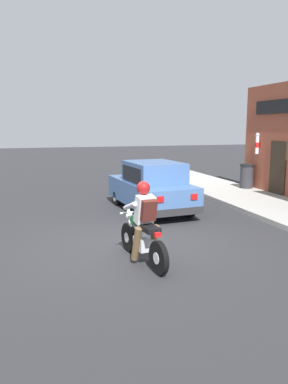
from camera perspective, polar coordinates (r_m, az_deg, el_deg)
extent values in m
plane|color=#2B2B2D|center=(8.54, -2.15, -8.04)|extent=(80.00, 80.00, 0.00)
cube|color=#ADAAA3|center=(13.43, 17.28, -1.49)|extent=(2.60, 22.00, 0.14)
cube|color=#2D2319|center=(14.73, 19.67, 3.23)|extent=(0.04, 0.90, 2.10)
cylinder|color=white|center=(15.65, 16.86, 6.87)|extent=(0.14, 0.14, 0.70)
cylinder|color=red|center=(15.65, 16.86, 6.87)|extent=(0.15, 0.15, 0.20)
sphere|color=silver|center=(15.64, 16.93, 8.33)|extent=(0.16, 0.16, 0.16)
cylinder|color=black|center=(8.03, -2.34, -6.91)|extent=(0.19, 0.63, 0.62)
cylinder|color=silver|center=(8.03, -2.34, -6.91)|extent=(0.15, 0.23, 0.22)
cylinder|color=black|center=(6.83, 2.26, -10.02)|extent=(0.19, 0.63, 0.62)
cylinder|color=silver|center=(6.83, 2.26, -10.02)|extent=(0.15, 0.23, 0.22)
cube|color=silver|center=(7.35, -0.07, -7.86)|extent=(0.33, 0.43, 0.24)
ellipsoid|color=#196B33|center=(7.46, -0.88, -4.32)|extent=(0.37, 0.56, 0.24)
cube|color=black|center=(7.05, 0.72, -5.52)|extent=(0.34, 0.59, 0.10)
cylinder|color=silver|center=(7.86, -2.07, -4.90)|extent=(0.11, 0.33, 0.68)
cylinder|color=silver|center=(7.68, -1.73, -3.09)|extent=(0.56, 0.12, 0.04)
sphere|color=silver|center=(7.86, -2.22, -3.69)|extent=(0.16, 0.16, 0.16)
cylinder|color=silver|center=(7.11, 2.49, -9.35)|extent=(0.16, 0.56, 0.08)
cube|color=red|center=(6.74, 2.09, -6.53)|extent=(0.13, 0.08, 0.08)
cylinder|color=brown|center=(7.21, -1.14, -7.91)|extent=(0.19, 0.37, 0.71)
cylinder|color=brown|center=(7.35, 1.45, -7.54)|extent=(0.19, 0.37, 0.71)
cube|color=silver|center=(7.13, 0.10, -2.69)|extent=(0.38, 0.37, 0.57)
cylinder|color=silver|center=(7.25, -2.14, -2.14)|extent=(0.16, 0.53, 0.26)
cylinder|color=silver|center=(7.41, 0.72, -1.87)|extent=(0.16, 0.53, 0.26)
sphere|color=#A51919|center=(7.10, -0.10, 0.64)|extent=(0.26, 0.26, 0.26)
cube|color=#4C1E19|center=(6.98, 0.66, -2.79)|extent=(0.31, 0.28, 0.42)
cylinder|color=black|center=(12.68, -4.12, -0.66)|extent=(0.23, 0.61, 0.60)
cylinder|color=silver|center=(12.68, -4.12, -0.66)|extent=(0.23, 0.35, 0.33)
cylinder|color=black|center=(13.18, 1.85, -0.23)|extent=(0.23, 0.61, 0.60)
cylinder|color=silver|center=(13.18, 1.85, -0.23)|extent=(0.23, 0.35, 0.33)
cylinder|color=black|center=(10.47, -0.08, -2.93)|extent=(0.23, 0.61, 0.60)
cylinder|color=silver|center=(10.47, -0.08, -2.93)|extent=(0.23, 0.35, 0.33)
cylinder|color=black|center=(11.07, 6.86, -2.28)|extent=(0.23, 0.61, 0.60)
cylinder|color=silver|center=(11.07, 6.86, -2.28)|extent=(0.23, 0.35, 0.33)
cube|color=#42669E|center=(11.76, 1.00, 0.01)|extent=(1.95, 3.83, 0.70)
cube|color=#42669E|center=(11.44, 1.50, 2.96)|extent=(1.60, 2.02, 0.66)
cube|color=black|center=(12.24, -0.13, 3.20)|extent=(1.35, 0.46, 0.51)
cube|color=black|center=(11.18, -1.92, 2.69)|extent=(0.16, 1.52, 0.46)
cube|color=black|center=(11.75, 4.75, 3.02)|extent=(0.16, 1.52, 0.46)
cube|color=silver|center=(13.29, -4.15, 1.67)|extent=(0.24, 0.06, 0.14)
cube|color=red|center=(9.86, 2.48, -1.13)|extent=(0.20, 0.06, 0.16)
cube|color=silver|center=(13.63, -0.08, 1.91)|extent=(0.24, 0.06, 0.14)
cube|color=red|center=(10.32, 7.64, -0.71)|extent=(0.20, 0.06, 0.16)
cube|color=#28282B|center=(13.48, -2.03, 0.22)|extent=(1.61, 0.26, 0.20)
cube|color=#28282B|center=(10.19, 5.01, -3.04)|extent=(1.61, 0.26, 0.20)
cylinder|color=#2D2D33|center=(15.84, 15.36, 2.22)|extent=(0.52, 0.52, 0.90)
cylinder|color=black|center=(15.79, 15.44, 3.98)|extent=(0.56, 0.56, 0.08)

